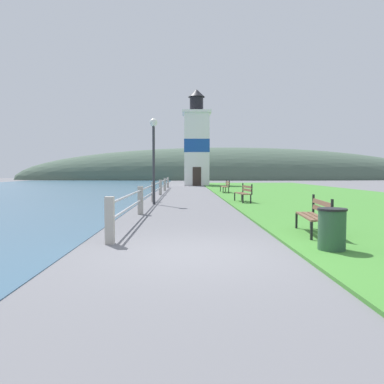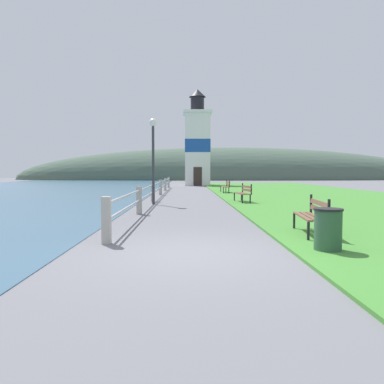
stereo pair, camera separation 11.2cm
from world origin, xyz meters
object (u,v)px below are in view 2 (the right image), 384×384
at_px(park_bench_near, 313,214).
at_px(park_bench_midway, 244,192).
at_px(lighthouse, 197,144).
at_px(park_bench_far, 226,186).
at_px(lamp_post, 153,145).
at_px(trash_bin, 328,231).

distance_m(park_bench_near, park_bench_midway, 9.27).
height_order(park_bench_near, lighthouse, lighthouse).
bearing_deg(park_bench_midway, park_bench_near, 85.02).
bearing_deg(park_bench_near, park_bench_far, -83.34).
bearing_deg(lamp_post, park_bench_midway, 8.14).
bearing_deg(lamp_post, park_bench_near, -62.52).
bearing_deg(lamp_post, trash_bin, -68.22).
bearing_deg(lighthouse, park_bench_midway, -86.10).
bearing_deg(park_bench_far, lighthouse, -84.02).
height_order(park_bench_midway, trash_bin, park_bench_midway).
xyz_separation_m(park_bench_near, park_bench_far, (-0.20, 17.42, 0.00)).
bearing_deg(lighthouse, park_bench_far, -83.99).
xyz_separation_m(park_bench_near, lamp_post, (-4.50, 8.65, 2.20)).
bearing_deg(park_bench_midway, lighthouse, -92.30).
distance_m(park_bench_far, lighthouse, 15.54).
bearing_deg(park_bench_near, lamp_post, -56.51).
height_order(trash_bin, lamp_post, lamp_post).
relative_size(park_bench_far, lamp_post, 0.49).
height_order(park_bench_near, park_bench_midway, same).
bearing_deg(trash_bin, park_bench_midway, 89.35).
bearing_deg(park_bench_far, trash_bin, 89.60).
distance_m(park_bench_midway, trash_bin, 11.07).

